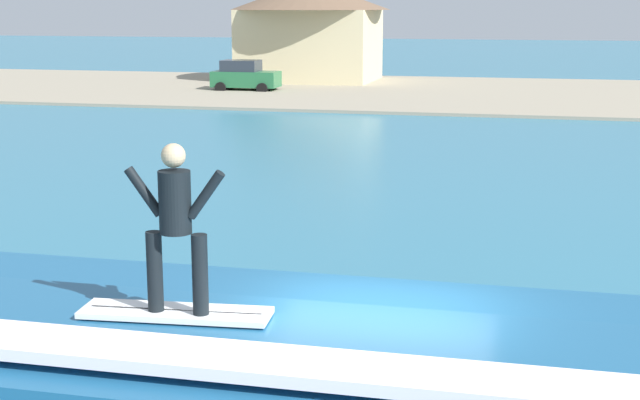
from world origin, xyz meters
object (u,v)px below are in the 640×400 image
wave_crest (222,395)px  surfboard (176,313)px  surfer (175,220)px  car_near_shore (245,76)px  house_with_chimney (310,25)px

wave_crest → surfboard: surfboard is taller
wave_crest → surfboard: bearing=-128.8°
surfer → car_near_shore: 45.28m
wave_crest → surfer: (-0.27, -0.47, 2.03)m
surfboard → surfer: bearing=-47.1°
wave_crest → surfer: bearing=-120.1°
wave_crest → surfboard: (-0.33, -0.41, 1.04)m
surfer → surfboard: bearing=132.9°
car_near_shore → surfboard: bearing=-72.9°
surfboard → surfer: surfer is taller
house_with_chimney → surfer: bearing=-77.4°
car_near_shore → house_with_chimney: (2.03, 7.62, 2.77)m
surfer → car_near_shore: size_ratio=0.45×
car_near_shore → house_with_chimney: 8.36m
surfer → car_near_shore: bearing=107.2°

